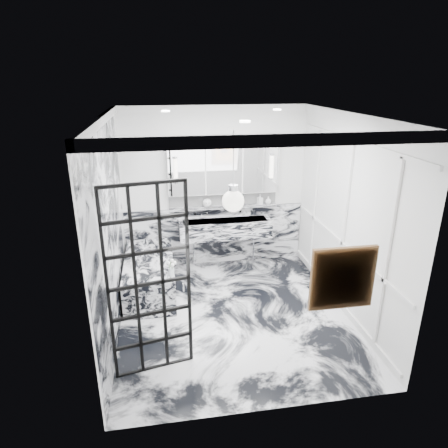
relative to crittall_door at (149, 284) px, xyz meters
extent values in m
plane|color=silver|center=(1.11, 0.96, -1.12)|extent=(3.60, 3.60, 0.00)
plane|color=white|center=(1.11, 0.96, 1.68)|extent=(3.60, 3.60, 0.00)
plane|color=white|center=(1.11, 2.76, 0.28)|extent=(3.60, 0.00, 3.60)
plane|color=white|center=(1.11, -0.84, 0.28)|extent=(3.60, 0.00, 3.60)
plane|color=white|center=(-0.49, 0.96, 0.28)|extent=(0.00, 3.60, 3.60)
plane|color=white|center=(2.71, 0.96, 0.28)|extent=(0.00, 3.60, 3.60)
cube|color=silver|center=(1.11, 2.74, -0.59)|extent=(3.18, 0.05, 1.05)
cube|color=silver|center=(-0.48, 0.96, 0.22)|extent=(0.02, 3.56, 2.68)
cube|color=white|center=(2.69, 0.96, 0.18)|extent=(0.03, 3.40, 2.30)
imported|color=#8C5919|center=(1.55, 2.67, 0.08)|extent=(0.11, 0.11, 0.22)
imported|color=#4C4C51|center=(1.91, 2.67, 0.06)|extent=(0.11, 0.11, 0.19)
imported|color=silver|center=(2.06, 2.67, 0.04)|extent=(0.14, 0.14, 0.14)
sphere|color=white|center=(0.96, 2.67, 0.05)|extent=(0.16, 0.16, 0.16)
cylinder|color=#8C5919|center=(1.32, 2.67, 0.02)|extent=(0.04, 0.04, 0.10)
cylinder|color=silver|center=(0.27, 1.24, -0.51)|extent=(0.08, 0.08, 0.12)
cube|color=#B37112|center=(1.82, -0.80, 0.33)|extent=(0.53, 0.05, 0.53)
sphere|color=white|center=(0.90, -0.10, 0.92)|extent=(0.22, 0.22, 0.22)
cube|color=silver|center=(1.26, 2.52, -0.39)|extent=(1.60, 0.45, 0.30)
cube|color=silver|center=(1.26, 2.68, -0.05)|extent=(1.90, 0.14, 0.04)
cube|color=white|center=(1.26, 2.74, 0.09)|extent=(1.90, 0.03, 0.23)
cube|color=white|center=(1.26, 2.69, 0.70)|extent=(1.90, 0.16, 1.00)
cylinder|color=white|center=(0.44, 2.59, 0.66)|extent=(0.07, 0.07, 0.40)
cylinder|color=white|center=(2.08, 2.59, 0.66)|extent=(0.07, 0.07, 0.40)
cube|color=silver|center=(-0.07, 1.86, -0.84)|extent=(0.75, 1.65, 0.55)
camera|label=1|loc=(0.17, -3.91, 2.12)|focal=32.00mm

